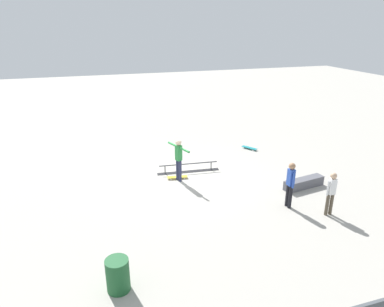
# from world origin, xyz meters

# --- Properties ---
(ground_plane) EXTENTS (60.00, 60.00, 0.00)m
(ground_plane) POSITION_xyz_m (0.00, 0.00, 0.00)
(ground_plane) COLOR #ADA89E
(grind_rail) EXTENTS (2.62, 0.48, 0.38)m
(grind_rail) POSITION_xyz_m (-0.38, -0.30, 0.17)
(grind_rail) COLOR black
(grind_rail) RESTS_ON ground_plane
(skate_ledge) EXTENTS (1.72, 0.64, 0.36)m
(skate_ledge) POSITION_xyz_m (-4.11, 2.41, 0.18)
(skate_ledge) COLOR #595960
(skate_ledge) RESTS_ON ground_plane
(skater_main) EXTENTS (0.53, 1.32, 1.70)m
(skater_main) POSITION_xyz_m (0.22, 0.39, 0.99)
(skater_main) COLOR #2D3351
(skater_main) RESTS_ON ground_plane
(skateboard_main) EXTENTS (0.82, 0.35, 0.09)m
(skateboard_main) POSITION_xyz_m (0.24, 0.21, 0.07)
(skateboard_main) COLOR yellow
(skateboard_main) RESTS_ON ground_plane
(bystander_white_shirt) EXTENTS (0.34, 0.20, 1.49)m
(bystander_white_shirt) POSITION_xyz_m (-3.71, 4.35, 0.84)
(bystander_white_shirt) COLOR brown
(bystander_white_shirt) RESTS_ON ground_plane
(bystander_blue_shirt) EXTENTS (0.22, 0.36, 1.60)m
(bystander_blue_shirt) POSITION_xyz_m (-2.74, 3.51, 0.91)
(bystander_blue_shirt) COLOR black
(bystander_blue_shirt) RESTS_ON ground_plane
(loose_skateboard_teal) EXTENTS (0.59, 0.78, 0.09)m
(loose_skateboard_teal) POSITION_xyz_m (-4.05, -2.02, 0.07)
(loose_skateboard_teal) COLOR teal
(loose_skateboard_teal) RESTS_ON ground_plane
(trash_bin) EXTENTS (0.55, 0.55, 0.82)m
(trash_bin) POSITION_xyz_m (3.16, 5.72, 0.41)
(trash_bin) COLOR #1E592D
(trash_bin) RESTS_ON ground_plane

